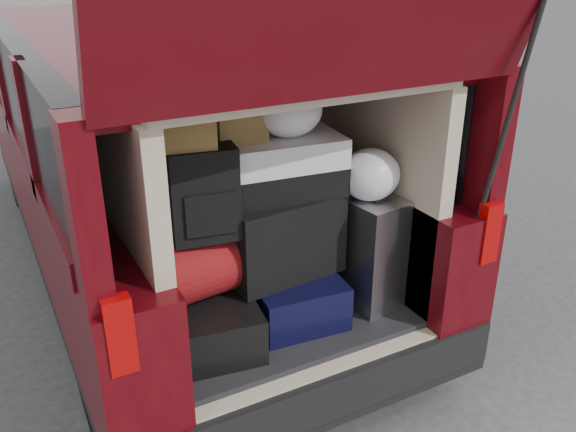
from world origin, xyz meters
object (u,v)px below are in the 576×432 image
at_px(red_duffel, 201,265).
at_px(twotone_duffel, 276,167).
at_px(navy_hardshell, 291,293).
at_px(black_soft_case, 280,235).
at_px(black_hardshell, 209,319).
at_px(silver_roller, 365,249).
at_px(backpack, 203,193).

distance_m(red_duffel, twotone_duffel, 0.56).
bearing_deg(navy_hardshell, black_soft_case, 133.99).
distance_m(navy_hardshell, red_duffel, 0.52).
bearing_deg(black_hardshell, navy_hardshell, 10.96).
height_order(navy_hardshell, red_duffel, red_duffel).
bearing_deg(silver_roller, twotone_duffel, 155.51).
distance_m(red_duffel, backpack, 0.36).
xyz_separation_m(silver_roller, red_duffel, (-0.84, 0.09, 0.09)).
distance_m(silver_roller, twotone_duffel, 0.66).
bearing_deg(black_hardshell, red_duffel, 100.53).
bearing_deg(black_hardshell, twotone_duffel, 21.51).
bearing_deg(red_duffel, black_soft_case, -5.69).
bearing_deg(backpack, twotone_duffel, 20.82).
height_order(black_hardshell, backpack, backpack).
relative_size(black_soft_case, twotone_duffel, 0.91).
height_order(black_hardshell, red_duffel, red_duffel).
bearing_deg(backpack, black_soft_case, 16.48).
bearing_deg(red_duffel, twotone_duffel, -1.45).
distance_m(navy_hardshell, twotone_duffel, 0.65).
xyz_separation_m(silver_roller, twotone_duffel, (-0.43, 0.13, 0.47)).
xyz_separation_m(black_soft_case, backpack, (-0.39, -0.05, 0.31)).
bearing_deg(silver_roller, backpack, 168.75).
distance_m(navy_hardshell, black_soft_case, 0.32).
bearing_deg(silver_roller, black_soft_case, 159.17).
distance_m(black_soft_case, twotone_duffel, 0.34).
distance_m(black_hardshell, backpack, 0.62).
bearing_deg(black_hardshell, silver_roller, 6.07).
xyz_separation_m(black_hardshell, silver_roller, (0.84, -0.03, 0.18)).
bearing_deg(backpack, red_duffel, 120.98).
height_order(black_hardshell, navy_hardshell, navy_hardshell).
height_order(black_hardshell, silver_roller, silver_roller).
bearing_deg(red_duffel, backpack, -75.54).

